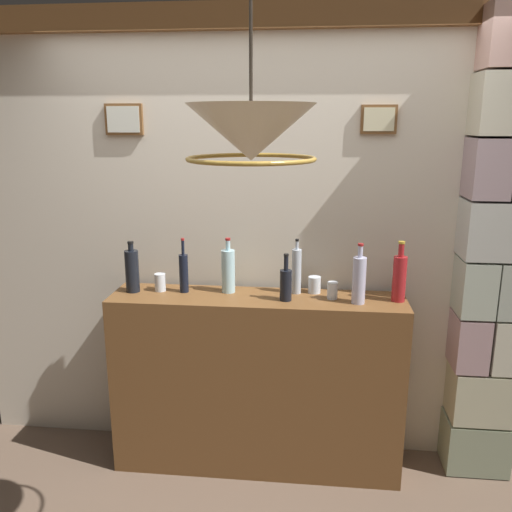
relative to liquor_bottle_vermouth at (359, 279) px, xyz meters
name	(u,v)px	position (x,y,z in m)	size (l,w,h in m)	color
panelled_rear_partition	(261,229)	(-0.56, 0.30, 0.20)	(3.58, 0.15, 2.65)	beige
stone_pillar	(494,255)	(0.74, 0.17, 0.11)	(0.38, 0.31, 2.58)	gray
bar_shelf_unit	(257,383)	(-0.56, 0.05, -0.67)	(1.67, 0.36, 1.06)	brown
liquor_bottle_vermouth	(359,279)	(0.00, 0.00, 0.00)	(0.07, 0.07, 0.33)	silver
liquor_bottle_vodka	(399,277)	(0.22, 0.06, 0.00)	(0.07, 0.07, 0.34)	#A51F22
liquor_bottle_port	(297,271)	(-0.34, 0.14, 0.00)	(0.05, 0.05, 0.32)	#B1BDCB
liquor_bottle_rum	(228,270)	(-0.73, 0.12, -0.01)	(0.08, 0.08, 0.32)	#A7D3DC
liquor_bottle_mezcal	(286,284)	(-0.39, 0.00, -0.04)	(0.07, 0.07, 0.26)	black
liquor_bottle_bourbon	(184,272)	(-0.99, 0.09, -0.02)	(0.05, 0.05, 0.32)	black
liquor_bottle_amaro	(132,270)	(-1.28, 0.06, -0.01)	(0.08, 0.08, 0.30)	black
glass_tumbler_rocks	(160,282)	(-1.13, 0.09, -0.08)	(0.06, 0.06, 0.10)	silver
glass_tumbler_highball	(332,290)	(-0.14, 0.06, -0.09)	(0.06, 0.06, 0.10)	silver
glass_tumbler_shot	(314,285)	(-0.24, 0.16, -0.09)	(0.07, 0.07, 0.09)	silver
pendant_lamp	(251,134)	(-0.47, -0.94, 0.78)	(0.45, 0.45, 0.51)	#EFE5C6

